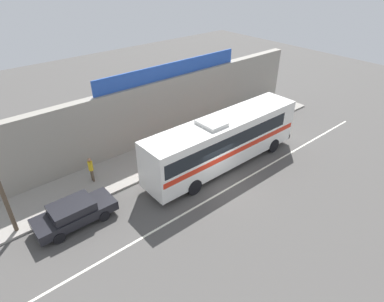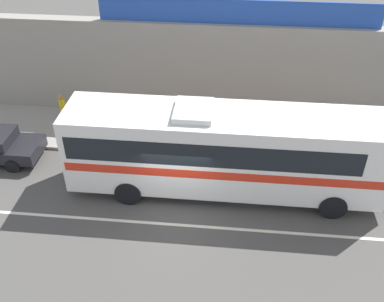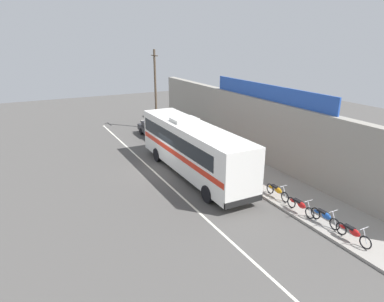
% 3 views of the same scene
% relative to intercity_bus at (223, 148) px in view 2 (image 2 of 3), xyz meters
% --- Properties ---
extents(ground_plane, '(70.00, 70.00, 0.00)m').
position_rel_intercity_bus_xyz_m(ground_plane, '(-1.65, -1.39, -2.07)').
color(ground_plane, '#4F4C49').
extents(sidewalk_slab, '(30.00, 3.60, 0.14)m').
position_rel_intercity_bus_xyz_m(sidewalk_slab, '(-1.65, 3.81, -2.00)').
color(sidewalk_slab, gray).
rests_on(sidewalk_slab, ground_plane).
extents(storefront_facade, '(30.00, 0.70, 4.80)m').
position_rel_intercity_bus_xyz_m(storefront_facade, '(-1.65, 5.96, 0.33)').
color(storefront_facade, gray).
rests_on(storefront_facade, ground_plane).
extents(storefront_billboard, '(12.68, 0.12, 1.10)m').
position_rel_intercity_bus_xyz_m(storefront_billboard, '(0.28, 5.96, 3.28)').
color(storefront_billboard, '#234CAD').
rests_on(storefront_billboard, storefront_facade).
extents(road_center_stripe, '(30.00, 0.14, 0.01)m').
position_rel_intercity_bus_xyz_m(road_center_stripe, '(-1.65, -2.19, -2.06)').
color(road_center_stripe, silver).
rests_on(road_center_stripe, ground_plane).
extents(intercity_bus, '(12.17, 2.61, 3.78)m').
position_rel_intercity_bus_xyz_m(intercity_bus, '(0.00, 0.00, 0.00)').
color(intercity_bus, white).
rests_on(intercity_bus, ground_plane).
extents(motorcycle_blue, '(1.92, 0.56, 0.94)m').
position_rel_intercity_bus_xyz_m(motorcycle_blue, '(5.80, 2.63, -1.50)').
color(motorcycle_blue, black).
rests_on(motorcycle_blue, sidewalk_slab).
extents(pedestrian_far_right, '(0.30, 0.48, 1.73)m').
position_rel_intercity_bus_xyz_m(pedestrian_far_right, '(-7.82, 3.95, -0.91)').
color(pedestrian_far_right, brown).
rests_on(pedestrian_far_right, sidewalk_slab).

